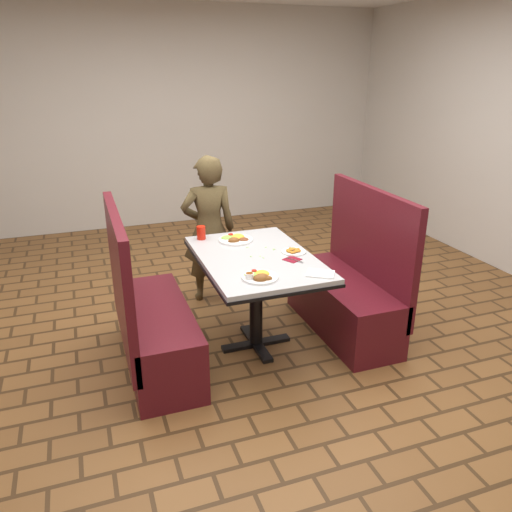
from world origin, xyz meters
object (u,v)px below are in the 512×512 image
object	(u,v)px
near_dinner_plate	(259,275)
far_dinner_plate	(235,238)
booth_bench_right	(348,292)
dining_table	(256,268)
plantain_plate	(294,251)
red_tumbler	(201,233)
booth_bench_left	(151,325)
diner_person	(209,230)

from	to	relation	value
near_dinner_plate	far_dinner_plate	bearing A→B (deg)	84.09
booth_bench_right	near_dinner_plate	size ratio (longest dim) A/B	4.96
dining_table	booth_bench_right	xyz separation A→B (m)	(0.80, 0.00, -0.32)
far_dinner_plate	dining_table	bearing A→B (deg)	-84.17
booth_bench_right	plantain_plate	bearing A→B (deg)	-176.76
dining_table	red_tumbler	world-z (taller)	red_tumbler
booth_bench_right	red_tumbler	distance (m)	1.29
booth_bench_right	red_tumbler	bearing A→B (deg)	154.86
dining_table	booth_bench_left	bearing A→B (deg)	180.00
booth_bench_left	red_tumbler	distance (m)	0.86
booth_bench_left	near_dinner_plate	distance (m)	0.90
far_dinner_plate	plantain_plate	world-z (taller)	far_dinner_plate
diner_person	booth_bench_left	bearing A→B (deg)	60.23
booth_bench_left	plantain_plate	world-z (taller)	booth_bench_left
plantain_plate	red_tumbler	xyz separation A→B (m)	(-0.57, 0.54, 0.04)
booth_bench_left	near_dinner_plate	world-z (taller)	booth_bench_left
red_tumbler	diner_person	bearing A→B (deg)	68.40
plantain_plate	booth_bench_right	bearing A→B (deg)	3.24
plantain_plate	far_dinner_plate	bearing A→B (deg)	128.83
booth_bench_left	plantain_plate	bearing A→B (deg)	-1.52
diner_person	near_dinner_plate	xyz separation A→B (m)	(-0.01, -1.35, 0.10)
near_dinner_plate	far_dinner_plate	distance (m)	0.78
dining_table	booth_bench_left	xyz separation A→B (m)	(-0.80, 0.00, -0.32)
dining_table	near_dinner_plate	distance (m)	0.43
booth_bench_right	plantain_plate	world-z (taller)	booth_bench_right
booth_bench_left	diner_person	xyz separation A→B (m)	(0.69, 0.96, 0.34)
near_dinner_plate	diner_person	bearing A→B (deg)	89.50
far_dinner_plate	red_tumbler	world-z (taller)	red_tumbler
near_dinner_plate	booth_bench_right	bearing A→B (deg)	23.33
dining_table	red_tumbler	bearing A→B (deg)	119.25
dining_table	booth_bench_left	distance (m)	0.86
diner_person	far_dinner_plate	world-z (taller)	diner_person
dining_table	red_tumbler	xyz separation A→B (m)	(-0.28, 0.51, 0.15)
booth_bench_left	booth_bench_right	size ratio (longest dim) A/B	1.00
dining_table	near_dinner_plate	size ratio (longest dim) A/B	5.01
dining_table	plantain_plate	distance (m)	0.31
dining_table	booth_bench_left	world-z (taller)	booth_bench_left
booth_bench_left	red_tumbler	bearing A→B (deg)	44.70
booth_bench_left	diner_person	world-z (taller)	diner_person
plantain_plate	diner_person	bearing A→B (deg)	111.83
booth_bench_right	near_dinner_plate	xyz separation A→B (m)	(-0.92, -0.40, 0.45)
diner_person	far_dinner_plate	xyz separation A→B (m)	(0.07, -0.58, 0.10)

